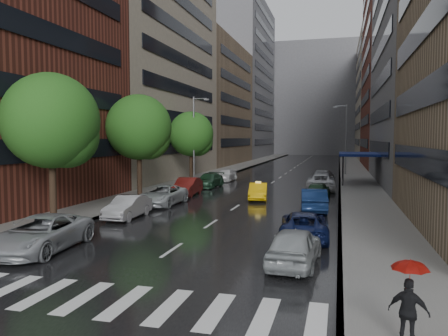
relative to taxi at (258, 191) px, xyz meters
The scene contains 18 objects.
ground 20.38m from the taxi, 92.36° to the right, with size 220.00×220.00×0.00m, color gray.
road 29.67m from the taxi, 91.62° to the left, with size 14.00×140.00×0.01m, color black.
sidewalk_left 31.25m from the taxi, 108.36° to the left, with size 4.00×140.00×0.15m, color gray.
sidewalk_right 30.76m from the taxi, 74.61° to the left, with size 4.00×140.00×0.15m, color gray.
crosswalk 22.37m from the taxi, 91.64° to the right, with size 13.15×2.80×0.01m.
buildings_left 44.31m from the taxi, 112.40° to the left, with size 8.00×108.00×38.00m.
buildings_right 41.58m from the taxi, 68.72° to the left, with size 8.05×109.10×36.00m.
building_far 98.85m from the taxi, 90.49° to the left, with size 40.00×14.00×32.00m, color slate.
tree_near 16.66m from the taxi, 126.60° to the right, with size 5.34×5.34×8.52m.
tree_mid 10.84m from the taxi, behind, with size 5.25×5.25×8.37m.
tree_far 15.28m from the taxi, 130.42° to the left, with size 4.85×4.85×7.74m.
taxi is the anchor object (origin of this frame).
parked_cars_left 7.20m from the taxi, 150.09° to the right, with size 3.01×36.79×1.54m.
parked_cars_right 4.57m from the taxi, ahead, with size 2.77×35.90×1.56m.
ped_red_umbrella 24.65m from the taxi, 71.62° to the right, with size 0.98×0.82×2.01m.
street_lamp_left 13.58m from the taxi, 131.57° to the left, with size 1.74×0.22×9.00m.
street_lamp_right 25.94m from the taxi, 74.41° to the left, with size 1.74×0.22×9.00m.
awning 16.94m from the taxi, 60.94° to the left, with size 4.00×8.00×3.12m.
Camera 1 is at (7.00, -13.53, 4.91)m, focal length 35.00 mm.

